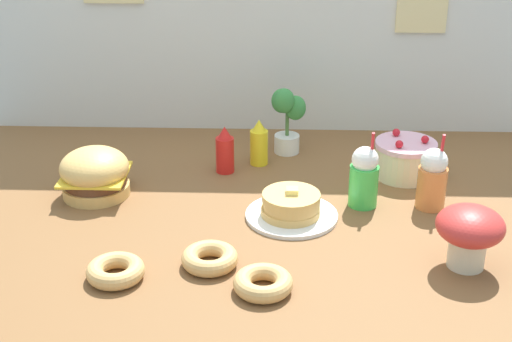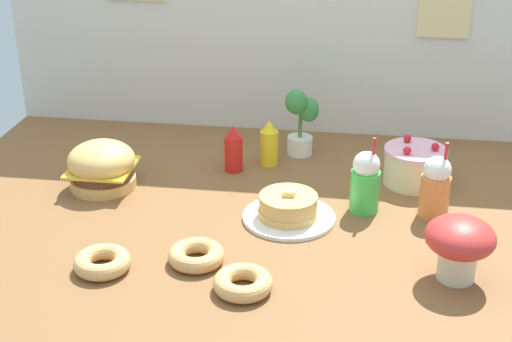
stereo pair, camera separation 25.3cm
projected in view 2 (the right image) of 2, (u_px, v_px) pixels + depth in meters
ground_plane at (259, 222)px, 2.50m from camera, size 2.41×1.70×0.02m
back_wall at (288, 15)px, 3.04m from camera, size 2.41×0.04×1.00m
burger at (102, 166)px, 2.69m from camera, size 0.25×0.25×0.18m
pancake_stack at (288, 209)px, 2.48m from camera, size 0.32×0.32×0.11m
layer_cake at (415, 166)px, 2.73m from camera, size 0.23×0.23×0.17m
ketchup_bottle at (233, 150)px, 2.83m from camera, size 0.07×0.07×0.19m
mustard_bottle at (269, 144)px, 2.88m from camera, size 0.07×0.07×0.19m
cream_soda_cup at (365, 182)px, 2.51m from camera, size 0.10×0.10×0.28m
orange_float_cup at (435, 187)px, 2.48m from camera, size 0.10×0.10×0.28m
donut_pink_glaze at (102, 262)px, 2.20m from camera, size 0.17×0.17×0.05m
donut_chocolate at (196, 255)px, 2.24m from camera, size 0.17×0.17×0.05m
donut_vanilla at (243, 282)px, 2.10m from camera, size 0.17×0.17×0.05m
potted_plant at (300, 119)px, 2.94m from camera, size 0.14×0.11×0.28m
mushroom_stool at (460, 243)px, 2.12m from camera, size 0.20×0.20×0.20m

